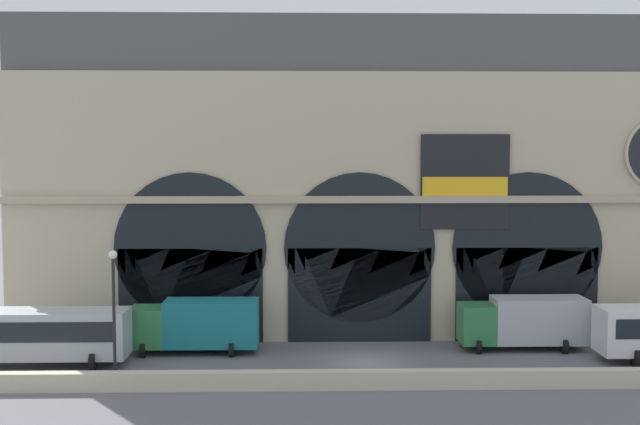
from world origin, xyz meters
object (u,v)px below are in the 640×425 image
box_truck_midwest (196,324)px  street_lamp_quayside (114,300)px  bus_west (27,334)px  box_truck_mideast (524,321)px

box_truck_midwest → street_lamp_quayside: bearing=-115.7°
bus_west → box_truck_mideast: box_truck_mideast is taller
bus_west → box_truck_midwest: 9.35m
box_truck_midwest → box_truck_mideast: bearing=1.1°
box_truck_mideast → box_truck_midwest: bearing=-178.9°
box_truck_midwest → box_truck_mideast: (19.51, 0.38, 0.00)m
box_truck_mideast → street_lamp_quayside: street_lamp_quayside is taller
box_truck_mideast → street_lamp_quayside: bearing=-162.6°
box_truck_midwest → street_lamp_quayside: street_lamp_quayside is taller
street_lamp_quayside → box_truck_mideast: bearing=17.4°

